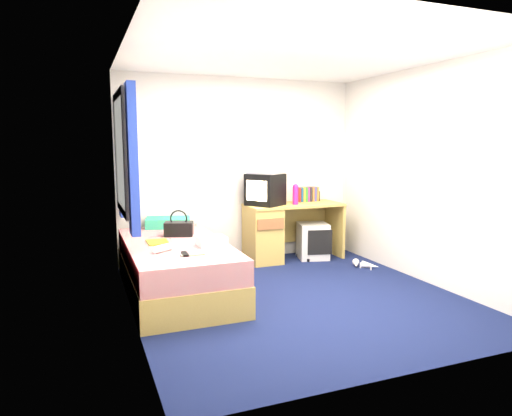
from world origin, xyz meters
name	(u,v)px	position (x,y,z in m)	size (l,w,h in m)	color
ground	(295,297)	(0.00, 0.00, 0.00)	(3.40, 3.40, 0.00)	#0C1438
room_shell	(297,154)	(0.00, 0.00, 1.45)	(3.40, 3.40, 3.40)	white
bed	(176,268)	(-1.10, 0.57, 0.27)	(1.01, 2.00, 0.54)	tan
pillow	(168,222)	(-1.01, 1.46, 0.60)	(0.53, 0.33, 0.11)	teal
desk	(274,230)	(0.39, 1.44, 0.41)	(1.30, 0.55, 0.75)	tan
storage_cube	(313,241)	(0.92, 1.34, 0.24)	(0.39, 0.39, 0.48)	silver
crt_tv	(265,190)	(0.26, 1.44, 0.96)	(0.55, 0.55, 0.41)	black
vcr	(265,171)	(0.26, 1.44, 1.20)	(0.40, 0.28, 0.08)	silver
book_row	(307,194)	(0.96, 1.60, 0.85)	(0.31, 0.13, 0.20)	maroon
picture_frame	(316,196)	(1.11, 1.62, 0.82)	(0.02, 0.12, 0.14)	black
pink_water_bottle	(295,195)	(0.66, 1.35, 0.87)	(0.08, 0.08, 0.24)	#CD1D7A
aerosol_can	(280,196)	(0.50, 1.53, 0.85)	(0.05, 0.05, 0.19)	silver
handbag	(179,228)	(-1.00, 0.88, 0.62)	(0.35, 0.26, 0.29)	black
towel	(212,241)	(-0.79, 0.29, 0.59)	(0.27, 0.23, 0.09)	white
magazine	(158,242)	(-1.28, 0.61, 0.55)	(0.21, 0.28, 0.01)	#F1F91B
water_bottle	(163,248)	(-1.30, 0.20, 0.58)	(0.07, 0.07, 0.20)	white
colour_swatch_fan	(193,255)	(-1.07, -0.04, 0.55)	(0.22, 0.06, 0.01)	gold
remote_control	(185,254)	(-1.13, 0.00, 0.55)	(0.05, 0.16, 0.02)	black
window_assembly	(124,156)	(-1.55, 0.90, 1.42)	(0.11, 1.42, 1.40)	silver
white_heels	(363,265)	(1.28, 0.67, 0.04)	(0.32, 0.36, 0.09)	white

